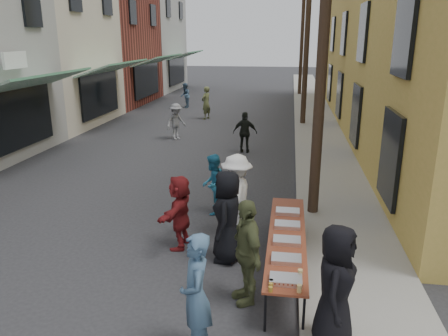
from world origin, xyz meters
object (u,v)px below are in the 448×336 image
(utility_pole_far, at_px, (302,35))
(server, at_px, (336,286))
(utility_pole_mid, at_px, (307,34))
(guest_front_a, at_px, (227,216))
(catering_tray_sausage, at_px, (286,280))
(serving_table, at_px, (287,237))
(utility_pole_near, at_px, (324,31))
(guest_front_c, at_px, (213,184))

(utility_pole_far, distance_m, server, 29.24)
(utility_pole_mid, height_order, server, utility_pole_mid)
(utility_pole_far, distance_m, guest_front_a, 26.93)
(utility_pole_mid, xyz_separation_m, catering_tray_sausage, (-0.64, -16.57, -3.71))
(utility_pole_mid, distance_m, serving_table, 15.40)
(utility_pole_mid, distance_m, server, 17.38)
(serving_table, xyz_separation_m, server, (0.69, -2.11, 0.31))
(utility_pole_near, relative_size, utility_pole_far, 1.00)
(utility_pole_far, bearing_deg, utility_pole_mid, -90.00)
(catering_tray_sausage, xyz_separation_m, server, (0.69, -0.46, 0.23))
(utility_pole_near, height_order, utility_pole_mid, same)
(guest_front_c, bearing_deg, utility_pole_near, 97.49)
(utility_pole_mid, height_order, guest_front_a, utility_pole_mid)
(utility_pole_mid, distance_m, catering_tray_sausage, 16.99)
(serving_table, relative_size, server, 2.17)
(utility_pole_far, xyz_separation_m, serving_table, (-0.64, -26.92, -3.79))
(utility_pole_mid, relative_size, catering_tray_sausage, 18.00)
(guest_front_a, xyz_separation_m, server, (1.88, -2.40, 0.07))
(utility_pole_near, xyz_separation_m, utility_pole_far, (0.00, 24.00, 0.00))
(utility_pole_far, height_order, catering_tray_sausage, utility_pole_far)
(utility_pole_near, height_order, guest_front_a, utility_pole_near)
(serving_table, xyz_separation_m, guest_front_c, (-1.90, 2.67, 0.06))
(server, bearing_deg, utility_pole_mid, 13.54)
(serving_table, bearing_deg, utility_pole_far, 88.64)
(serving_table, relative_size, guest_front_a, 2.11)
(utility_pole_far, relative_size, serving_table, 2.25)
(guest_front_a, height_order, server, server)
(catering_tray_sausage, distance_m, guest_front_c, 4.72)
(guest_front_a, distance_m, server, 3.05)
(serving_table, height_order, server, server)
(utility_pole_mid, height_order, serving_table, utility_pole_mid)
(guest_front_a, bearing_deg, utility_pole_near, 147.57)
(utility_pole_near, relative_size, catering_tray_sausage, 18.00)
(serving_table, bearing_deg, catering_tray_sausage, -90.00)
(utility_pole_near, relative_size, guest_front_c, 5.79)
(utility_pole_far, xyz_separation_m, guest_front_c, (-2.54, -24.24, -3.72))
(utility_pole_near, xyz_separation_m, utility_pole_mid, (0.00, 12.00, 0.00))
(utility_pole_mid, height_order, catering_tray_sausage, utility_pole_mid)
(utility_pole_mid, bearing_deg, guest_front_c, -101.72)
(utility_pole_near, bearing_deg, serving_table, -102.37)
(utility_pole_far, xyz_separation_m, catering_tray_sausage, (-0.64, -28.57, -3.71))
(utility_pole_mid, xyz_separation_m, server, (0.05, -17.03, -3.48))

